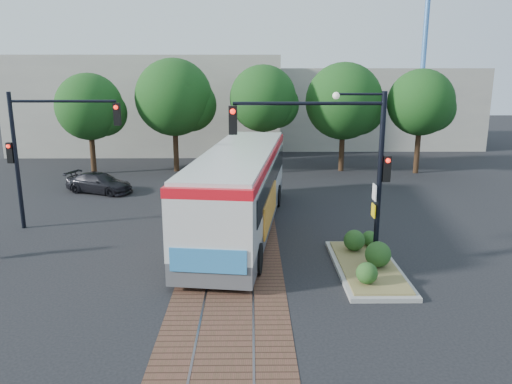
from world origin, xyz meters
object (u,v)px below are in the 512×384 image
traffic_island (367,260)px  signal_pole_main (345,153)px  parked_car (99,183)px  city_bus (240,186)px  signal_pole_left (41,142)px

traffic_island → signal_pole_main: 3.95m
traffic_island → parked_car: 17.23m
signal_pole_main → parked_car: signal_pole_main is taller
city_bus → traffic_island: city_bus is taller
city_bus → traffic_island: 6.67m
traffic_island → parked_car: bearing=138.2°
city_bus → signal_pole_main: (3.64, -4.45, 2.17)m
city_bus → signal_pole_left: (-8.59, 0.36, 1.88)m
signal_pole_main → signal_pole_left: 13.14m
signal_pole_left → parked_car: bearing=87.1°
city_bus → traffic_island: size_ratio=2.60×
traffic_island → parked_car: size_ratio=1.32×
parked_car → signal_pole_main: bearing=-112.8°
signal_pole_left → parked_car: size_ratio=1.52×
signal_pole_left → parked_car: (0.34, 6.58, -3.29)m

